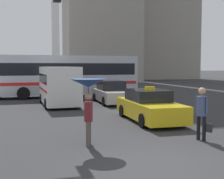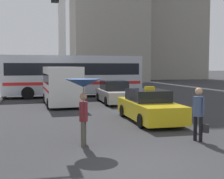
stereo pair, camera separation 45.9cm
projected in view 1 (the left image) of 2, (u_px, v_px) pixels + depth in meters
The scene contains 8 objects.
ground_plane at pixel (157, 165), 7.91m from camera, with size 300.00×300.00×0.00m, color #2D2D30.
taxi at pixel (149, 107), 14.23m from camera, with size 1.91×4.68×1.58m.
sedan_red at pixel (112, 93), 21.16m from camera, with size 1.91×4.57×1.52m.
ambulance_van at pixel (59, 84), 19.85m from camera, with size 2.30×5.29×2.46m.
city_bus at pixel (69, 74), 25.40m from camera, with size 11.32×3.24×3.34m.
pedestrian_with_umbrella at pixel (88, 90), 9.65m from camera, with size 1.13×1.13×2.11m.
pedestrian_man at pixel (202, 110), 10.42m from camera, with size 0.46×0.55×1.79m.
monument_cross at pixel (55, 7), 38.98m from camera, with size 7.63×0.90×17.35m.
Camera 1 is at (-3.07, -7.21, 2.50)m, focal length 50.00 mm.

